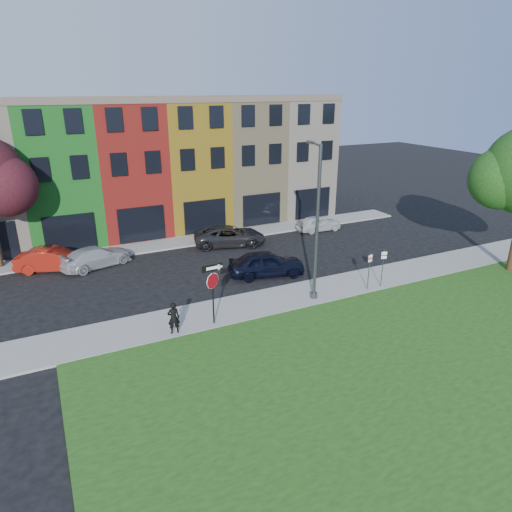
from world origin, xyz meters
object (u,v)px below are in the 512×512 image
sedan_near (266,264)px  street_lamp (316,224)px  stop_sign (213,282)px  man (174,318)px

sedan_near → street_lamp: bearing=-154.2°
sedan_near → street_lamp: 5.40m
stop_sign → sedan_near: 7.06m
man → sedan_near: man is taller
stop_sign → street_lamp: street_lamp is taller
sedan_near → stop_sign: bearing=144.5°
sedan_near → man: bearing=136.0°
street_lamp → stop_sign: bearing=-157.3°
stop_sign → man: (-2.03, -0.07, -1.43)m
street_lamp → man: bearing=-158.0°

